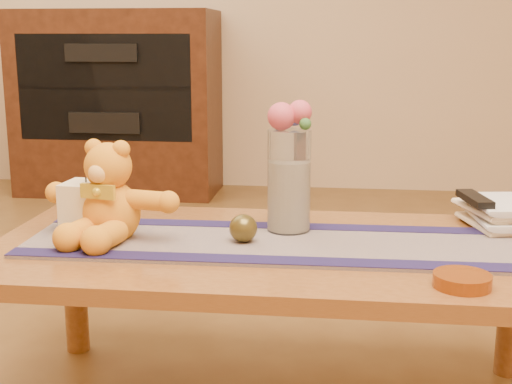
# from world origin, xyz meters

# --- Properties ---
(coffee_table_top) EXTENTS (1.40, 0.70, 0.04)m
(coffee_table_top) POSITION_xyz_m (0.00, 0.00, 0.43)
(coffee_table_top) COLOR brown
(coffee_table_top) RESTS_ON floor
(table_leg_bl) EXTENTS (0.07, 0.07, 0.41)m
(table_leg_bl) POSITION_xyz_m (-0.64, 0.29, 0.21)
(table_leg_bl) COLOR brown
(table_leg_bl) RESTS_ON floor
(table_leg_br) EXTENTS (0.07, 0.07, 0.41)m
(table_leg_br) POSITION_xyz_m (0.64, 0.29, 0.21)
(table_leg_br) COLOR brown
(table_leg_br) RESTS_ON floor
(persian_runner) EXTENTS (1.21, 0.37, 0.01)m
(persian_runner) POSITION_xyz_m (-0.01, -0.00, 0.45)
(persian_runner) COLOR #181843
(persian_runner) RESTS_ON coffee_table_top
(runner_border_near) EXTENTS (1.20, 0.08, 0.00)m
(runner_border_near) POSITION_xyz_m (-0.01, -0.15, 0.46)
(runner_border_near) COLOR #1B1540
(runner_border_near) RESTS_ON persian_runner
(runner_border_far) EXTENTS (1.20, 0.08, 0.00)m
(runner_border_far) POSITION_xyz_m (-0.01, 0.14, 0.46)
(runner_border_far) COLOR #1B1540
(runner_border_far) RESTS_ON persian_runner
(teddy_bear) EXTENTS (0.39, 0.35, 0.23)m
(teddy_bear) POSITION_xyz_m (-0.41, -0.01, 0.57)
(teddy_bear) COLOR orange
(teddy_bear) RESTS_ON persian_runner
(pillar_candle) EXTENTS (0.12, 0.12, 0.13)m
(pillar_candle) POSITION_xyz_m (-0.48, 0.02, 0.52)
(pillar_candle) COLOR beige
(pillar_candle) RESTS_ON persian_runner
(candle_wick) EXTENTS (0.00, 0.00, 0.01)m
(candle_wick) POSITION_xyz_m (-0.48, 0.02, 0.60)
(candle_wick) COLOR black
(candle_wick) RESTS_ON pillar_candle
(glass_vase) EXTENTS (0.11, 0.11, 0.26)m
(glass_vase) POSITION_xyz_m (0.02, 0.10, 0.59)
(glass_vase) COLOR silver
(glass_vase) RESTS_ON persian_runner
(potpourri_fill) EXTENTS (0.09, 0.09, 0.18)m
(potpourri_fill) POSITION_xyz_m (0.02, 0.10, 0.55)
(potpourri_fill) COLOR beige
(potpourri_fill) RESTS_ON glass_vase
(rose_left) EXTENTS (0.07, 0.07, 0.07)m
(rose_left) POSITION_xyz_m (0.00, 0.09, 0.75)
(rose_left) COLOR #C74657
(rose_left) RESTS_ON glass_vase
(rose_right) EXTENTS (0.06, 0.06, 0.06)m
(rose_right) POSITION_xyz_m (0.05, 0.11, 0.76)
(rose_right) COLOR #C74657
(rose_right) RESTS_ON glass_vase
(blue_flower_back) EXTENTS (0.04, 0.04, 0.04)m
(blue_flower_back) POSITION_xyz_m (0.03, 0.14, 0.75)
(blue_flower_back) COLOR #5556B9
(blue_flower_back) RESTS_ON glass_vase
(blue_flower_side) EXTENTS (0.04, 0.04, 0.04)m
(blue_flower_side) POSITION_xyz_m (-0.01, 0.12, 0.74)
(blue_flower_side) COLOR #5556B9
(blue_flower_side) RESTS_ON glass_vase
(leaf_sprig) EXTENTS (0.03, 0.03, 0.03)m
(leaf_sprig) POSITION_xyz_m (0.06, 0.08, 0.74)
(leaf_sprig) COLOR #33662D
(leaf_sprig) RESTS_ON glass_vase
(bronze_ball) EXTENTS (0.09, 0.09, 0.07)m
(bronze_ball) POSITION_xyz_m (-0.08, -0.01, 0.49)
(bronze_ball) COLOR #4A3F18
(bronze_ball) RESTS_ON persian_runner
(book_bottom) EXTENTS (0.21, 0.26, 0.02)m
(book_bottom) POSITION_xyz_m (0.50, 0.20, 0.46)
(book_bottom) COLOR #F7E3BF
(book_bottom) RESTS_ON coffee_table_top
(book_lower) EXTENTS (0.19, 0.24, 0.02)m
(book_lower) POSITION_xyz_m (0.50, 0.20, 0.48)
(book_lower) COLOR #F7E3BF
(book_lower) RESTS_ON book_bottom
(book_upper) EXTENTS (0.22, 0.26, 0.02)m
(book_upper) POSITION_xyz_m (0.49, 0.20, 0.50)
(book_upper) COLOR #F7E3BF
(book_upper) RESTS_ON book_lower
(book_top) EXTENTS (0.19, 0.24, 0.02)m
(book_top) POSITION_xyz_m (0.50, 0.20, 0.52)
(book_top) COLOR #F7E3BF
(book_top) RESTS_ON book_upper
(tv_remote) EXTENTS (0.07, 0.17, 0.02)m
(tv_remote) POSITION_xyz_m (0.50, 0.19, 0.54)
(tv_remote) COLOR black
(tv_remote) RESTS_ON book_top
(amber_dish) EXTENTS (0.14, 0.14, 0.03)m
(amber_dish) POSITION_xyz_m (0.40, -0.25, 0.46)
(amber_dish) COLOR #BF5914
(amber_dish) RESTS_ON coffee_table_top
(media_cabinet) EXTENTS (1.20, 0.50, 1.10)m
(media_cabinet) POSITION_xyz_m (-1.20, 2.48, 0.55)
(media_cabinet) COLOR black
(media_cabinet) RESTS_ON floor
(cabinet_cavity) EXTENTS (1.02, 0.03, 0.61)m
(cabinet_cavity) POSITION_xyz_m (-1.20, 2.25, 0.66)
(cabinet_cavity) COLOR black
(cabinet_cavity) RESTS_ON media_cabinet
(cabinet_shelf) EXTENTS (1.02, 0.20, 0.02)m
(cabinet_shelf) POSITION_xyz_m (-1.20, 2.33, 0.66)
(cabinet_shelf) COLOR black
(cabinet_shelf) RESTS_ON media_cabinet
(stereo_upper) EXTENTS (0.42, 0.28, 0.10)m
(stereo_upper) POSITION_xyz_m (-1.20, 2.35, 0.86)
(stereo_upper) COLOR black
(stereo_upper) RESTS_ON media_cabinet
(stereo_lower) EXTENTS (0.42, 0.28, 0.12)m
(stereo_lower) POSITION_xyz_m (-1.20, 2.35, 0.46)
(stereo_lower) COLOR black
(stereo_lower) RESTS_ON media_cabinet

